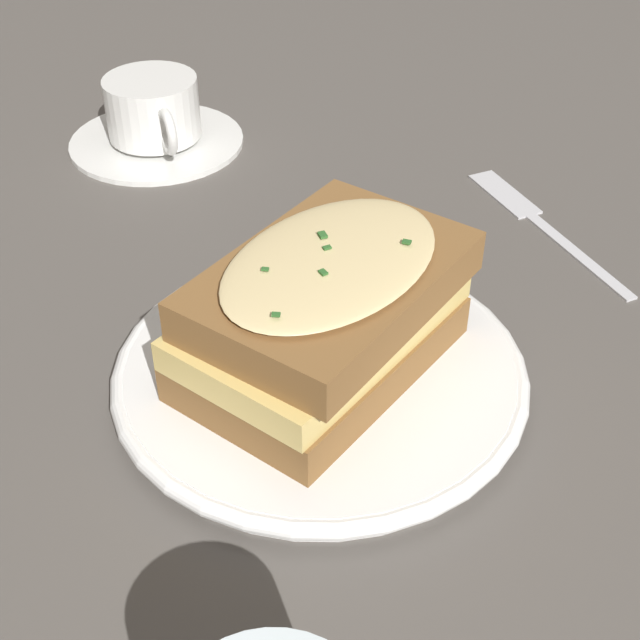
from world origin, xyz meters
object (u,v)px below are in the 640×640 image
Objects in this scene: sandwich at (324,313)px; teacup_with_saucer at (154,119)px; dinner_plate at (320,374)px; fork at (530,214)px.

teacup_with_saucer is at bearing 132.84° from sandwich.
dinner_plate is 0.04m from sandwich.
sandwich is (0.00, 0.00, 0.04)m from dinner_plate.
dinner_plate reaches higher than fork.
dinner_plate is 1.30× the size of sandwich.
teacup_with_saucer is 0.32m from fork.
dinner_plate is 1.62× the size of teacup_with_saucer.
dinner_plate is at bearing -154.19° from fork.
fork is (0.09, 0.23, -0.01)m from dinner_plate.
sandwich is at bearing 38.58° from dinner_plate.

